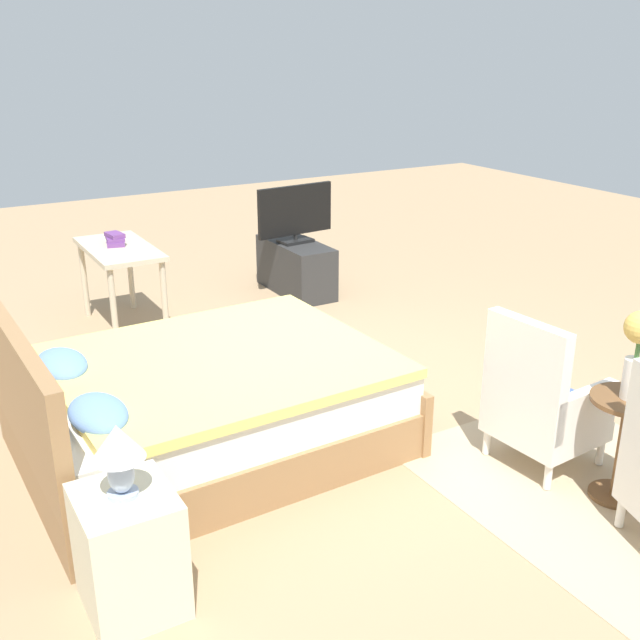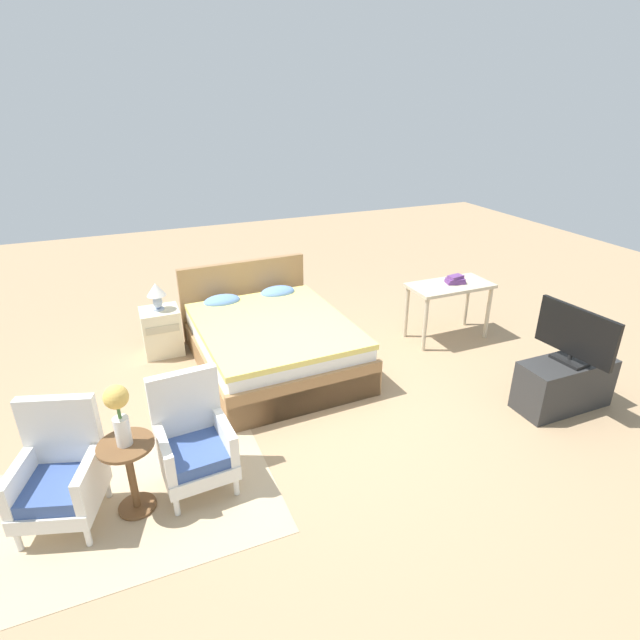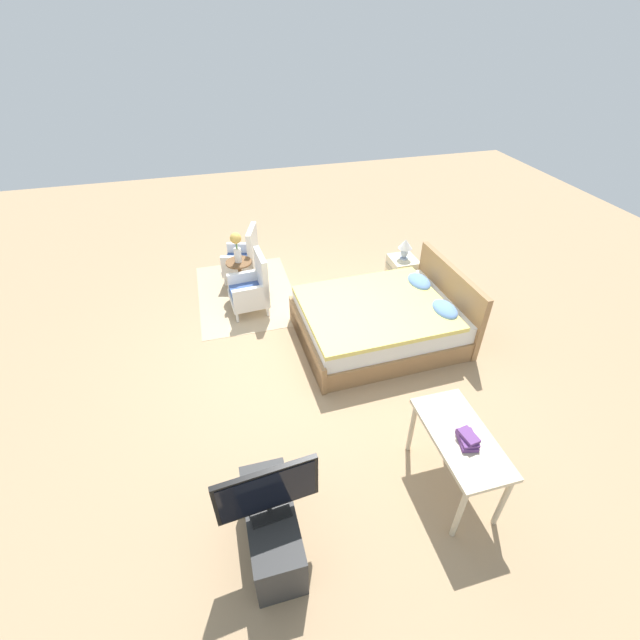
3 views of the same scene
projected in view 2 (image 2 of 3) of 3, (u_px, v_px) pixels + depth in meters
name	position (u px, v px, depth m)	size (l,w,h in m)	color
ground_plane	(317.00, 404.00, 5.05)	(16.00, 16.00, 0.00)	#A38460
floor_rug	(137.00, 502.00, 3.83)	(2.10, 1.50, 0.01)	tan
bed	(270.00, 341.00, 5.70)	(1.69, 2.18, 0.96)	#997047
armchair_by_window_left	(60.00, 475.00, 3.56)	(0.68, 0.68, 0.92)	white
armchair_by_window_right	(194.00, 442.00, 3.89)	(0.58, 0.58, 0.92)	white
side_table	(130.00, 469.00, 3.63)	(0.40, 0.40, 0.60)	brown
flower_vase	(118.00, 409.00, 3.42)	(0.17, 0.17, 0.48)	silver
nightstand	(162.00, 331.00, 5.97)	(0.44, 0.41, 0.56)	beige
table_lamp	(156.00, 293.00, 5.76)	(0.22, 0.22, 0.33)	#9EADC6
tv_stand	(564.00, 384.00, 4.93)	(0.96, 0.40, 0.51)	#2D2D2D
tv_flatscreen	(575.00, 335.00, 4.71)	(0.23, 0.82, 0.55)	black
vanity_desk	(449.00, 292.00, 6.21)	(1.04, 0.52, 0.73)	beige
book_stack	(455.00, 280.00, 6.17)	(0.25, 0.19, 0.10)	#66387A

